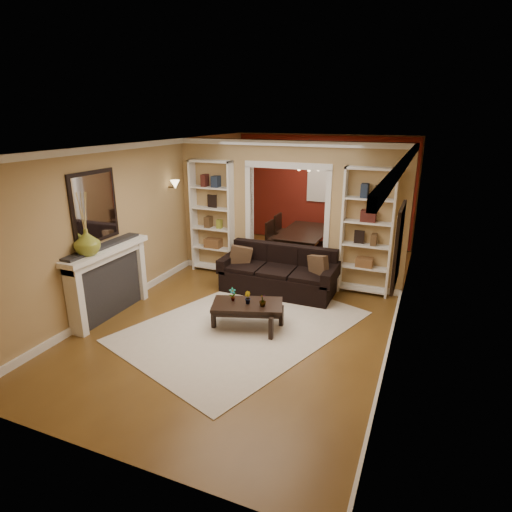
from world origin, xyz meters
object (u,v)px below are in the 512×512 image
at_px(coffee_table, 248,315).
at_px(bookshelf_left, 213,217).
at_px(bookshelf_right, 367,233).
at_px(dining_table, 306,244).
at_px(fireplace, 110,282).
at_px(sofa, 278,271).

xyz_separation_m(coffee_table, bookshelf_left, (-1.68, 2.08, 0.95)).
height_order(bookshelf_left, bookshelf_right, same).
bearing_deg(bookshelf_left, dining_table, 46.13).
bearing_deg(fireplace, coffee_table, 11.53).
bearing_deg(fireplace, dining_table, 63.29).
xyz_separation_m(sofa, fireplace, (-2.18, -1.95, 0.16)).
relative_size(coffee_table, dining_table, 0.60).
xyz_separation_m(coffee_table, bookshelf_right, (1.42, 2.08, 0.95)).
relative_size(coffee_table, bookshelf_left, 0.46).
bearing_deg(sofa, coffee_table, -88.61).
relative_size(coffee_table, bookshelf_right, 0.46).
bearing_deg(bookshelf_right, dining_table, 134.35).
distance_m(sofa, bookshelf_left, 1.89).
relative_size(bookshelf_left, bookshelf_right, 1.00).
height_order(sofa, bookshelf_right, bookshelf_right).
bearing_deg(coffee_table, bookshelf_left, 110.39).
bearing_deg(coffee_table, bookshelf_right, 37.07).
relative_size(bookshelf_right, dining_table, 1.30).
distance_m(bookshelf_right, fireplace, 4.47).
xyz_separation_m(bookshelf_right, dining_table, (-1.56, 1.60, -0.84)).
relative_size(sofa, bookshelf_right, 0.92).
height_order(sofa, fireplace, fireplace).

